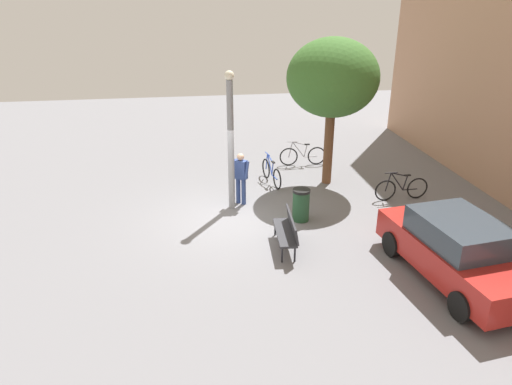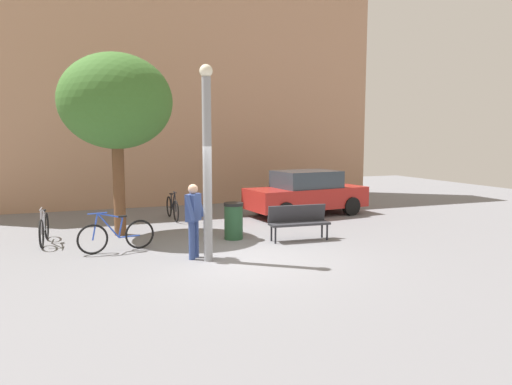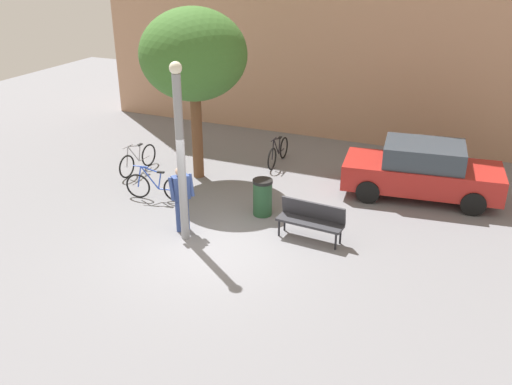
{
  "view_description": "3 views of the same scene",
  "coord_description": "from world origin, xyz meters",
  "px_view_note": "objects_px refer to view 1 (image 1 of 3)",
  "views": [
    {
      "loc": [
        12.76,
        -1.22,
        6.28
      ],
      "look_at": [
        0.24,
        0.68,
        0.89
      ],
      "focal_mm": 33.49,
      "sensor_mm": 36.0,
      "label": 1
    },
    {
      "loc": [
        -3.29,
        -9.5,
        2.67
      ],
      "look_at": [
        0.64,
        0.87,
        1.36
      ],
      "focal_mm": 32.32,
      "sensor_mm": 36.0,
      "label": 2
    },
    {
      "loc": [
        5.44,
        -9.93,
        6.44
      ],
      "look_at": [
        0.58,
        1.2,
        0.98
      ],
      "focal_mm": 38.78,
      "sensor_mm": 36.0,
      "label": 3
    }
  ],
  "objects_px": {
    "bicycle_silver": "(303,156)",
    "parked_car_red": "(456,250)",
    "bicycle_blue": "(271,173)",
    "plaza_tree": "(333,78)",
    "bicycle_black": "(401,189)",
    "person_by_lamppost": "(241,175)",
    "lamppost": "(231,138)",
    "trash_bin": "(301,205)",
    "park_bench": "(288,229)"
  },
  "relations": [
    {
      "from": "plaza_tree",
      "to": "trash_bin",
      "type": "xyz_separation_m",
      "value": [
        2.78,
        -1.61,
        -3.14
      ]
    },
    {
      "from": "lamppost",
      "to": "park_bench",
      "type": "bearing_deg",
      "value": 23.17
    },
    {
      "from": "park_bench",
      "to": "bicycle_black",
      "type": "distance_m",
      "value": 4.97
    },
    {
      "from": "lamppost",
      "to": "parked_car_red",
      "type": "height_order",
      "value": "lamppost"
    },
    {
      "from": "lamppost",
      "to": "trash_bin",
      "type": "bearing_deg",
      "value": 57.8
    },
    {
      "from": "bicycle_blue",
      "to": "parked_car_red",
      "type": "distance_m",
      "value": 7.3
    },
    {
      "from": "lamppost",
      "to": "bicycle_black",
      "type": "relative_size",
      "value": 2.32
    },
    {
      "from": "park_bench",
      "to": "lamppost",
      "type": "bearing_deg",
      "value": -156.83
    },
    {
      "from": "lamppost",
      "to": "park_bench",
      "type": "relative_size",
      "value": 2.58
    },
    {
      "from": "park_bench",
      "to": "trash_bin",
      "type": "height_order",
      "value": "trash_bin"
    },
    {
      "from": "lamppost",
      "to": "person_by_lamppost",
      "type": "height_order",
      "value": "lamppost"
    },
    {
      "from": "person_by_lamppost",
      "to": "plaza_tree",
      "type": "bearing_deg",
      "value": 112.68
    },
    {
      "from": "person_by_lamppost",
      "to": "bicycle_black",
      "type": "distance_m",
      "value": 5.2
    },
    {
      "from": "bicycle_black",
      "to": "parked_car_red",
      "type": "height_order",
      "value": "parked_car_red"
    },
    {
      "from": "trash_bin",
      "to": "bicycle_black",
      "type": "bearing_deg",
      "value": 105.28
    },
    {
      "from": "trash_bin",
      "to": "bicycle_blue",
      "type": "bearing_deg",
      "value": -173.8
    },
    {
      "from": "bicycle_silver",
      "to": "parked_car_red",
      "type": "relative_size",
      "value": 0.41
    },
    {
      "from": "bicycle_blue",
      "to": "trash_bin",
      "type": "distance_m",
      "value": 3.04
    },
    {
      "from": "trash_bin",
      "to": "bicycle_silver",
      "type": "bearing_deg",
      "value": 165.63
    },
    {
      "from": "lamppost",
      "to": "parked_car_red",
      "type": "xyz_separation_m",
      "value": [
        4.77,
        4.7,
        -1.47
      ]
    },
    {
      "from": "plaza_tree",
      "to": "bicycle_silver",
      "type": "xyz_separation_m",
      "value": [
        -1.9,
        -0.41,
        -3.25
      ]
    },
    {
      "from": "plaza_tree",
      "to": "bicycle_black",
      "type": "distance_m",
      "value": 4.2
    },
    {
      "from": "plaza_tree",
      "to": "bicycle_silver",
      "type": "distance_m",
      "value": 3.78
    },
    {
      "from": "plaza_tree",
      "to": "trash_bin",
      "type": "relative_size",
      "value": 5.07
    },
    {
      "from": "bicycle_silver",
      "to": "bicycle_black",
      "type": "bearing_deg",
      "value": 32.39
    },
    {
      "from": "trash_bin",
      "to": "plaza_tree",
      "type": "bearing_deg",
      "value": 149.95
    },
    {
      "from": "bicycle_black",
      "to": "trash_bin",
      "type": "relative_size",
      "value": 1.86
    },
    {
      "from": "bicycle_blue",
      "to": "parked_car_red",
      "type": "relative_size",
      "value": 0.41
    },
    {
      "from": "bicycle_silver",
      "to": "bicycle_blue",
      "type": "height_order",
      "value": "same"
    },
    {
      "from": "plaza_tree",
      "to": "bicycle_silver",
      "type": "relative_size",
      "value": 2.73
    },
    {
      "from": "person_by_lamppost",
      "to": "park_bench",
      "type": "relative_size",
      "value": 1.03
    },
    {
      "from": "lamppost",
      "to": "parked_car_red",
      "type": "bearing_deg",
      "value": 44.57
    },
    {
      "from": "bicycle_black",
      "to": "park_bench",
      "type": "bearing_deg",
      "value": -59.44
    },
    {
      "from": "lamppost",
      "to": "person_by_lamppost",
      "type": "relative_size",
      "value": 2.52
    },
    {
      "from": "lamppost",
      "to": "bicycle_blue",
      "type": "xyz_separation_m",
      "value": [
        -1.82,
        1.58,
        -1.86
      ]
    },
    {
      "from": "plaza_tree",
      "to": "bicycle_black",
      "type": "xyz_separation_m",
      "value": [
        1.81,
        1.94,
        -3.25
      ]
    },
    {
      "from": "person_by_lamppost",
      "to": "bicycle_black",
      "type": "relative_size",
      "value": 0.92
    },
    {
      "from": "park_bench",
      "to": "plaza_tree",
      "type": "bearing_deg",
      "value": 151.69
    },
    {
      "from": "bicycle_silver",
      "to": "bicycle_blue",
      "type": "relative_size",
      "value": 1.01
    },
    {
      "from": "plaza_tree",
      "to": "parked_car_red",
      "type": "relative_size",
      "value": 1.13
    },
    {
      "from": "person_by_lamppost",
      "to": "bicycle_blue",
      "type": "xyz_separation_m",
      "value": [
        -1.57,
        1.27,
        -0.58
      ]
    },
    {
      "from": "bicycle_silver",
      "to": "trash_bin",
      "type": "bearing_deg",
      "value": -14.37
    },
    {
      "from": "bicycle_blue",
      "to": "trash_bin",
      "type": "bearing_deg",
      "value": 6.2
    },
    {
      "from": "lamppost",
      "to": "plaza_tree",
      "type": "bearing_deg",
      "value": 114.24
    },
    {
      "from": "bicycle_black",
      "to": "lamppost",
      "type": "bearing_deg",
      "value": -92.4
    },
    {
      "from": "lamppost",
      "to": "trash_bin",
      "type": "xyz_separation_m",
      "value": [
        1.2,
        1.91,
        -1.75
      ]
    },
    {
      "from": "trash_bin",
      "to": "park_bench",
      "type": "bearing_deg",
      "value": -25.03
    },
    {
      "from": "lamppost",
      "to": "bicycle_blue",
      "type": "distance_m",
      "value": 3.04
    },
    {
      "from": "park_bench",
      "to": "bicycle_blue",
      "type": "relative_size",
      "value": 0.91
    },
    {
      "from": "bicycle_silver",
      "to": "parked_car_red",
      "type": "height_order",
      "value": "parked_car_red"
    }
  ]
}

